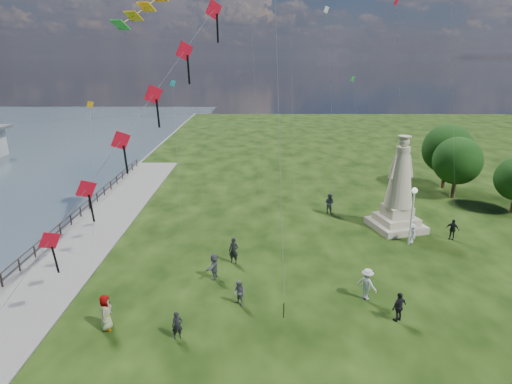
{
  "coord_description": "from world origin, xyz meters",
  "views": [
    {
      "loc": [
        -0.9,
        -16.82,
        13.31
      ],
      "look_at": [
        -1.0,
        8.0,
        5.5
      ],
      "focal_mm": 30.0,
      "sensor_mm": 36.0,
      "label": 1
    }
  ],
  "objects_px": {
    "statue": "(399,195)",
    "person_9": "(452,229)",
    "person_10": "(106,313)",
    "person_11": "(214,266)",
    "person_3": "(399,307)",
    "person_6": "(234,251)",
    "person_8": "(412,233)",
    "lamppost": "(413,204)",
    "person_2": "(367,284)",
    "person_7": "(329,203)",
    "person_1": "(239,293)",
    "person_0": "(177,325)"
  },
  "relations": [
    {
      "from": "person_9",
      "to": "person_11",
      "type": "relative_size",
      "value": 0.97
    },
    {
      "from": "person_8",
      "to": "person_2",
      "type": "bearing_deg",
      "value": -42.92
    },
    {
      "from": "statue",
      "to": "person_8",
      "type": "distance_m",
      "value": 3.58
    },
    {
      "from": "person_2",
      "to": "statue",
      "type": "bearing_deg",
      "value": -71.18
    },
    {
      "from": "lamppost",
      "to": "person_9",
      "type": "bearing_deg",
      "value": 15.98
    },
    {
      "from": "lamppost",
      "to": "person_2",
      "type": "bearing_deg",
      "value": -123.66
    },
    {
      "from": "statue",
      "to": "person_9",
      "type": "relative_size",
      "value": 4.69
    },
    {
      "from": "person_2",
      "to": "person_6",
      "type": "xyz_separation_m",
      "value": [
        -7.88,
        4.46,
        -0.03
      ]
    },
    {
      "from": "person_3",
      "to": "person_9",
      "type": "xyz_separation_m",
      "value": [
        7.44,
        10.71,
        -0.02
      ]
    },
    {
      "from": "person_7",
      "to": "person_8",
      "type": "height_order",
      "value": "person_7"
    },
    {
      "from": "lamppost",
      "to": "person_8",
      "type": "xyz_separation_m",
      "value": [
        0.3,
        0.36,
        -2.45
      ]
    },
    {
      "from": "statue",
      "to": "person_7",
      "type": "bearing_deg",
      "value": 128.43
    },
    {
      "from": "person_7",
      "to": "person_2",
      "type": "bearing_deg",
      "value": 121.29
    },
    {
      "from": "lamppost",
      "to": "person_11",
      "type": "distance_m",
      "value": 15.09
    },
    {
      "from": "person_6",
      "to": "person_7",
      "type": "xyz_separation_m",
      "value": [
        7.99,
        9.83,
        0.03
      ]
    },
    {
      "from": "person_8",
      "to": "person_9",
      "type": "xyz_separation_m",
      "value": [
        3.31,
        0.68,
        0.06
      ]
    },
    {
      "from": "person_0",
      "to": "person_9",
      "type": "distance_m",
      "value": 22.45
    },
    {
      "from": "person_6",
      "to": "person_1",
      "type": "bearing_deg",
      "value": -65.78
    },
    {
      "from": "person_6",
      "to": "person_8",
      "type": "height_order",
      "value": "person_6"
    },
    {
      "from": "person_0",
      "to": "person_7",
      "type": "relative_size",
      "value": 0.77
    },
    {
      "from": "person_7",
      "to": "person_10",
      "type": "xyz_separation_m",
      "value": [
        -14.09,
        -17.25,
        0.02
      ]
    },
    {
      "from": "person_7",
      "to": "person_10",
      "type": "relative_size",
      "value": 0.98
    },
    {
      "from": "person_2",
      "to": "person_3",
      "type": "relative_size",
      "value": 1.13
    },
    {
      "from": "person_2",
      "to": "person_0",
      "type": "bearing_deg",
      "value": 63.66
    },
    {
      "from": "person_10",
      "to": "person_11",
      "type": "distance_m",
      "value": 7.28
    },
    {
      "from": "statue",
      "to": "person_0",
      "type": "xyz_separation_m",
      "value": [
        -15.22,
        -14.42,
        -2.15
      ]
    },
    {
      "from": "person_9",
      "to": "person_11",
      "type": "distance_m",
      "value": 18.65
    },
    {
      "from": "person_3",
      "to": "person_7",
      "type": "bearing_deg",
      "value": -118.12
    },
    {
      "from": "person_3",
      "to": "person_7",
      "type": "distance_m",
      "value": 16.5
    },
    {
      "from": "person_6",
      "to": "person_0",
      "type": "bearing_deg",
      "value": -88.31
    },
    {
      "from": "person_1",
      "to": "person_3",
      "type": "bearing_deg",
      "value": 33.99
    },
    {
      "from": "person_8",
      "to": "person_3",
      "type": "bearing_deg",
      "value": -31.29
    },
    {
      "from": "person_3",
      "to": "person_6",
      "type": "xyz_separation_m",
      "value": [
        -9.05,
        6.64,
        0.07
      ]
    },
    {
      "from": "lamppost",
      "to": "person_2",
      "type": "relative_size",
      "value": 2.35
    },
    {
      "from": "person_11",
      "to": "person_10",
      "type": "bearing_deg",
      "value": -30.59
    },
    {
      "from": "lamppost",
      "to": "person_8",
      "type": "bearing_deg",
      "value": 49.73
    },
    {
      "from": "statue",
      "to": "person_10",
      "type": "bearing_deg",
      "value": -159.66
    },
    {
      "from": "person_3",
      "to": "person_10",
      "type": "bearing_deg",
      "value": -28.83
    },
    {
      "from": "lamppost",
      "to": "person_8",
      "type": "height_order",
      "value": "lamppost"
    },
    {
      "from": "lamppost",
      "to": "person_0",
      "type": "bearing_deg",
      "value": -143.67
    },
    {
      "from": "person_0",
      "to": "person_2",
      "type": "relative_size",
      "value": 0.77
    },
    {
      "from": "person_3",
      "to": "person_9",
      "type": "height_order",
      "value": "person_3"
    },
    {
      "from": "person_11",
      "to": "statue",
      "type": "bearing_deg",
      "value": 133.56
    },
    {
      "from": "person_0",
      "to": "person_8",
      "type": "distance_m",
      "value": 19.35
    },
    {
      "from": "person_10",
      "to": "person_9",
      "type": "bearing_deg",
      "value": -65.14
    },
    {
      "from": "person_10",
      "to": "person_11",
      "type": "relative_size",
      "value": 1.15
    },
    {
      "from": "person_3",
      "to": "person_10",
      "type": "relative_size",
      "value": 0.87
    },
    {
      "from": "person_1",
      "to": "person_0",
      "type": "bearing_deg",
      "value": -90.64
    },
    {
      "from": "statue",
      "to": "person_11",
      "type": "relative_size",
      "value": 4.55
    },
    {
      "from": "person_7",
      "to": "person_1",
      "type": "bearing_deg",
      "value": 95.46
    }
  ]
}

